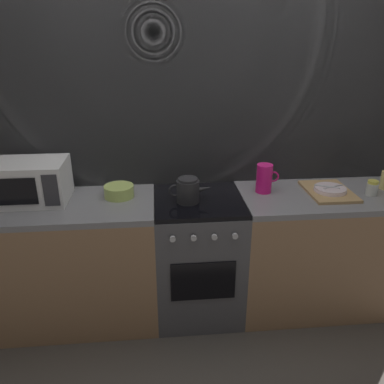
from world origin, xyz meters
name	(u,v)px	position (x,y,z in m)	size (l,w,h in m)	color
ground_plane	(198,307)	(0.00, 0.00, 0.00)	(8.00, 8.00, 0.00)	#47423D
back_wall	(194,143)	(0.00, 0.32, 1.20)	(3.60, 0.05, 2.40)	gray
counter_left	(70,262)	(-0.90, 0.00, 0.45)	(1.20, 0.60, 0.90)	#997251
stove_unit	(198,256)	(0.00, 0.00, 0.45)	(0.60, 0.63, 0.90)	#4C4C51
counter_right	(319,250)	(0.90, 0.00, 0.45)	(1.20, 0.60, 0.90)	#997251
microwave	(31,181)	(-1.09, 0.07, 1.04)	(0.46, 0.35, 0.27)	white
kettle	(188,190)	(-0.07, -0.05, 0.98)	(0.28, 0.15, 0.17)	#262628
mixing_bowl	(119,191)	(-0.53, 0.08, 0.94)	(0.20, 0.20, 0.08)	#B7D166
pitcher	(264,178)	(0.47, 0.08, 1.00)	(0.16, 0.11, 0.20)	#E5197A
dish_pile	(329,191)	(0.91, 0.01, 0.92)	(0.30, 0.40, 0.06)	tan
spice_jar	(372,188)	(1.19, -0.05, 0.95)	(0.08, 0.08, 0.10)	silver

